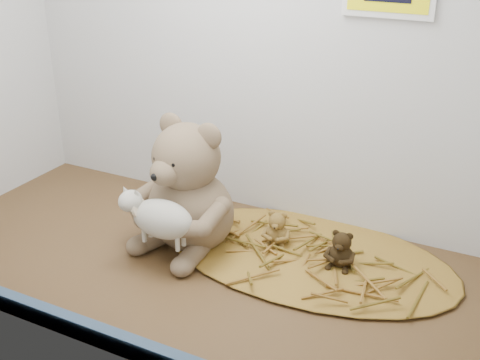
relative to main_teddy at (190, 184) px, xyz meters
The scene contains 7 objects.
alcove_shell 30.57cm from the main_teddy, 36.59° to the left, with size 120.40×60.20×90.40cm.
front_rail 38.03cm from the main_teddy, 85.42° to the right, with size 119.28×2.20×3.60cm, color #374B69.
straw_bed 29.28cm from the main_teddy, 14.11° to the left, with size 64.32×37.35×1.24cm, color brown.
main_teddy is the anchor object (origin of this frame).
toy_lamb 11.02cm from the main_teddy, 90.00° to the right, with size 17.35×10.59×11.21cm, color beige, non-canonical shape.
mini_teddy_tan 21.10cm from the main_teddy, 23.23° to the left, with size 6.23×6.57×7.72cm, color olive, non-canonical shape.
mini_teddy_brown 34.29cm from the main_teddy, ahead, with size 6.40×6.76×7.94cm, color black, non-canonical shape.
Camera 1 is at (59.09, -91.19, 67.97)cm, focal length 45.00 mm.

